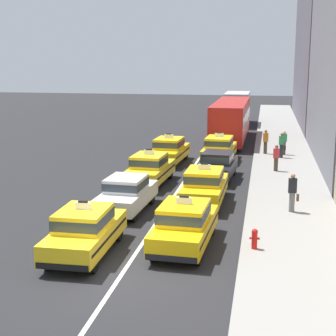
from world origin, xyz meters
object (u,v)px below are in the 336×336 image
Objects in this scene: pedestrian_near_crosswalk at (282,145)px; pedestrian_by_storefront at (293,193)px; bus_right_fifth at (231,119)px; pedestrian_trailing at (284,143)px; taxi_right_nearest at (184,224)px; sedan_right_third at (217,165)px; taxi_left_third at (150,168)px; taxi_left_fourth at (169,150)px; pedestrian_mid_block at (276,158)px; taxi_right_fourth at (219,149)px; sedan_left_second at (127,193)px; taxi_left_nearest at (85,230)px; pedestrian_far_corner at (266,142)px; box_truck_right_sixth at (237,107)px; taxi_right_second at (204,185)px; fire_hydrant at (255,238)px.

pedestrian_by_storefront is at bearing -89.37° from pedestrian_near_crosswalk.
bus_right_fifth is 6.75× the size of pedestrian_trailing.
taxi_right_nearest reaches higher than sedan_right_third.
taxi_left_fourth is at bearing 89.94° from taxi_left_third.
pedestrian_mid_block is 0.92× the size of pedestrian_by_storefront.
pedestrian_by_storefront is at bearing 50.27° from taxi_right_nearest.
taxi_left_fourth is 3.30m from taxi_right_fourth.
pedestrian_by_storefront reaches higher than sedan_left_second.
sedan_left_second is 12.43m from taxi_right_fourth.
taxi_left_third is at bearing -90.06° from taxi_left_fourth.
bus_right_fifth is at bearing 82.86° from taxi_left_nearest.
pedestrian_far_corner is at bearing 96.41° from pedestrian_mid_block.
pedestrian_trailing is at bearing -76.37° from box_truck_right_sixth.
sedan_left_second is 0.39× the size of bus_right_fifth.
taxi_left_third is 1.00× the size of taxi_left_fourth.
pedestrian_trailing is (7.25, 14.64, 0.14)m from sedan_left_second.
taxi_right_second is 13.40m from pedestrian_trailing.
sedan_right_third is 3.92m from pedestrian_mid_block.
taxi_right_fourth is at bearing 140.98° from pedestrian_mid_block.
taxi_left_nearest is 0.98× the size of taxi_left_fourth.
bus_right_fifth reaches higher than pedestrian_trailing.
sedan_left_second is 1.00× the size of sedan_right_third.
taxi_right_fourth reaches higher than pedestrian_trailing.
bus_right_fifth reaches higher than pedestrian_near_crosswalk.
taxi_left_third is 7.60m from taxi_right_fourth.
sedan_left_second is 5.18m from taxi_right_nearest.
taxi_left_nearest reaches higher than sedan_right_third.
bus_right_fifth is 1.61× the size of box_truck_right_sixth.
sedan_left_second is 0.94× the size of taxi_left_third.
pedestrian_near_crosswalk is (3.67, 6.51, 0.14)m from sedan_right_third.
taxi_right_nearest is at bearing -98.43° from pedestrian_far_corner.
taxi_right_second reaches higher than sedan_right_third.
pedestrian_mid_block is at bearing -39.02° from taxi_right_fourth.
taxi_right_fourth is 4.04m from pedestrian_far_corner.
taxi_right_fourth is 2.74× the size of pedestrian_by_storefront.
taxi_left_nearest is 26.38m from bus_right_fifth.
fire_hydrant is at bearing -94.41° from pedestrian_near_crosswalk.
pedestrian_trailing is at bearing 63.45° from sedan_right_third.
taxi_left_fourth reaches higher than sedan_right_third.
taxi_left_third is 4.66m from taxi_right_second.
taxi_left_third is 2.79× the size of pedestrian_near_crosswalk.
pedestrian_mid_block is 2.14× the size of fire_hydrant.
sedan_right_third is at bearing -108.41° from pedestrian_far_corner.
sedan_left_second is 10.95m from taxi_left_fourth.
sedan_right_third is at bearing 101.81° from fire_hydrant.
fire_hydrant is at bearing -35.87° from sedan_left_second.
pedestrian_near_crosswalk reaches higher than sedan_left_second.
taxi_left_third is 26.67m from box_truck_right_sixth.
pedestrian_mid_block is at bearing -83.59° from pedestrian_far_corner.
box_truck_right_sixth is at bearing 83.05° from taxi_left_third.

